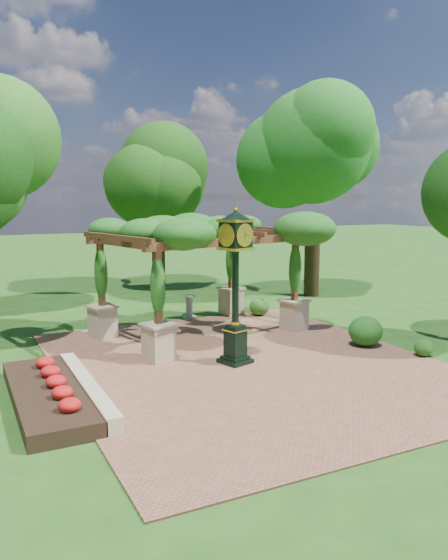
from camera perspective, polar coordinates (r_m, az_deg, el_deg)
name	(u,v)px	position (r m, az deg, el deg)	size (l,w,h in m)	color
ground	(266,375)	(14.71, 4.41, -9.83)	(120.00, 120.00, 0.00)	#1E4714
brick_plaza	(248,364)	(15.53, 2.50, -8.73)	(10.00, 12.00, 0.04)	brown
border_wall	(87,388)	(13.48, -14.11, -10.93)	(0.35, 5.00, 0.40)	#C6B793
flower_bed	(48,395)	(13.35, -17.95, -11.39)	(1.50, 5.00, 0.36)	red
pedestal_clock	(236,273)	(14.99, 1.22, 0.76)	(1.07, 1.07, 4.34)	black
pergola	(200,236)	(18.27, -2.47, 4.63)	(7.32, 5.50, 4.12)	tan
sundial	(189,308)	(21.20, -3.64, -2.97)	(0.60, 0.60, 0.89)	gray
shrub_front	(424,348)	(17.15, 20.15, -6.65)	(0.56, 0.56, 0.50)	#235C1A
shrub_mid	(366,331)	(17.70, 14.57, -5.18)	(1.05, 1.05, 0.94)	#1D5A19
shrub_back	(259,306)	(21.54, 3.72, -2.77)	(0.79, 0.79, 0.71)	#255819
tree_north	(157,187)	(28.35, -6.99, 9.63)	(4.28, 4.28, 7.53)	#332214
tree_east_far	(315,151)	(26.11, 9.45, 13.13)	(5.37, 5.37, 9.80)	#2F2212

